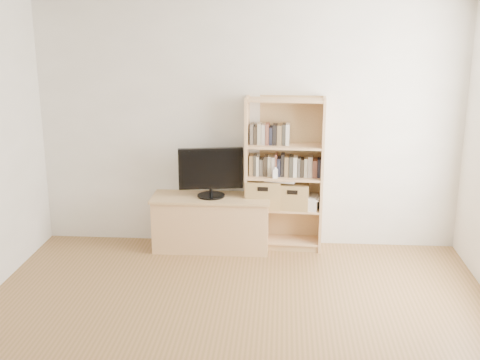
# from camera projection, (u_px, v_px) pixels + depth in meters

# --- Properties ---
(back_wall) EXTENTS (4.50, 0.02, 2.60)m
(back_wall) POSITION_uv_depth(u_px,v_px,m) (248.00, 127.00, 6.38)
(back_wall) COLOR silver
(back_wall) RESTS_ON floor
(tv_stand) EXTENTS (1.22, 0.46, 0.56)m
(tv_stand) POSITION_uv_depth(u_px,v_px,m) (211.00, 223.00, 6.47)
(tv_stand) COLOR tan
(tv_stand) RESTS_ON floor
(bookshelf) EXTENTS (0.83, 0.33, 1.64)m
(bookshelf) POSITION_uv_depth(u_px,v_px,m) (284.00, 174.00, 6.35)
(bookshelf) COLOR tan
(bookshelf) RESTS_ON floor
(television) EXTENTS (0.68, 0.17, 0.53)m
(television) POSITION_uv_depth(u_px,v_px,m) (211.00, 172.00, 6.31)
(television) COLOR black
(television) RESTS_ON tv_stand
(books_row_mid) EXTENTS (0.82, 0.18, 0.22)m
(books_row_mid) POSITION_uv_depth(u_px,v_px,m) (284.00, 166.00, 6.34)
(books_row_mid) COLOR olive
(books_row_mid) RESTS_ON bookshelf
(books_row_upper) EXTENTS (0.41, 0.16, 0.21)m
(books_row_upper) POSITION_uv_depth(u_px,v_px,m) (268.00, 134.00, 6.27)
(books_row_upper) COLOR olive
(books_row_upper) RESTS_ON bookshelf
(baby_monitor) EXTENTS (0.06, 0.04, 0.10)m
(baby_monitor) POSITION_uv_depth(u_px,v_px,m) (275.00, 174.00, 6.26)
(baby_monitor) COLOR white
(baby_monitor) RESTS_ON bookshelf
(basket_left) EXTENTS (0.37, 0.30, 0.30)m
(basket_left) POSITION_uv_depth(u_px,v_px,m) (263.00, 193.00, 6.42)
(basket_left) COLOR olive
(basket_left) RESTS_ON bookshelf
(basket_right) EXTENTS (0.35, 0.30, 0.27)m
(basket_right) POSITION_uv_depth(u_px,v_px,m) (293.00, 196.00, 6.39)
(basket_right) COLOR olive
(basket_right) RESTS_ON bookshelf
(laptop) EXTENTS (0.36, 0.29, 0.03)m
(laptop) POSITION_uv_depth(u_px,v_px,m) (281.00, 179.00, 6.36)
(laptop) COLOR white
(laptop) RESTS_ON basket_left
(magazine_stack) EXTENTS (0.22, 0.28, 0.12)m
(magazine_stack) POSITION_uv_depth(u_px,v_px,m) (310.00, 203.00, 6.39)
(magazine_stack) COLOR beige
(magazine_stack) RESTS_ON bookshelf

